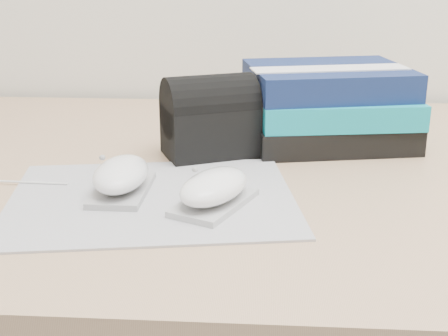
# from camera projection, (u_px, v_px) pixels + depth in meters

# --- Properties ---
(desk) EXTENTS (1.60, 0.80, 0.73)m
(desk) POSITION_uv_depth(u_px,v_px,m) (295.00, 289.00, 1.01)
(desk) COLOR tan
(desk) RESTS_ON ground
(mousepad) EXTENTS (0.38, 0.32, 0.00)m
(mousepad) POSITION_uv_depth(u_px,v_px,m) (152.00, 198.00, 0.76)
(mousepad) COLOR gray
(mousepad) RESTS_ON desk
(mouse_rear) EXTENTS (0.07, 0.12, 0.05)m
(mouse_rear) POSITION_uv_depth(u_px,v_px,m) (121.00, 177.00, 0.76)
(mouse_rear) COLOR #9D9D9F
(mouse_rear) RESTS_ON mousepad
(mouse_front) EXTENTS (0.10, 0.13, 0.05)m
(mouse_front) POSITION_uv_depth(u_px,v_px,m) (214.00, 189.00, 0.72)
(mouse_front) COLOR #AFAFB1
(mouse_front) RESTS_ON mousepad
(book_stack) EXTENTS (0.27, 0.24, 0.12)m
(book_stack) POSITION_uv_depth(u_px,v_px,m) (329.00, 105.00, 0.97)
(book_stack) COLOR black
(book_stack) RESTS_ON desk
(pouch) EXTENTS (0.15, 0.13, 0.12)m
(pouch) POSITION_uv_depth(u_px,v_px,m) (210.00, 117.00, 0.90)
(pouch) COLOR black
(pouch) RESTS_ON desk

